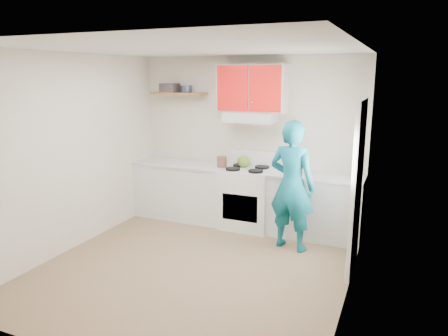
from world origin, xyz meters
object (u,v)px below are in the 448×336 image
at_px(tin, 186,89).
at_px(kettle, 244,161).
at_px(stove, 247,198).
at_px(person, 292,186).
at_px(crock, 222,162).

distance_m(tin, kettle, 1.48).
relative_size(stove, person, 0.52).
bearing_deg(stove, tin, 171.59).
distance_m(kettle, crock, 0.34).
xyz_separation_m(stove, kettle, (-0.10, 0.11, 0.55)).
xyz_separation_m(tin, kettle, (1.01, -0.05, -1.09)).
distance_m(crock, person, 1.34).
bearing_deg(kettle, tin, -170.09).
height_order(stove, tin, tin).
height_order(tin, crock, tin).
bearing_deg(kettle, crock, -143.59).
bearing_deg(crock, kettle, 23.57).
xyz_separation_m(stove, person, (0.82, -0.54, 0.42)).
xyz_separation_m(kettle, person, (0.93, -0.65, -0.13)).
relative_size(crock, person, 0.10).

